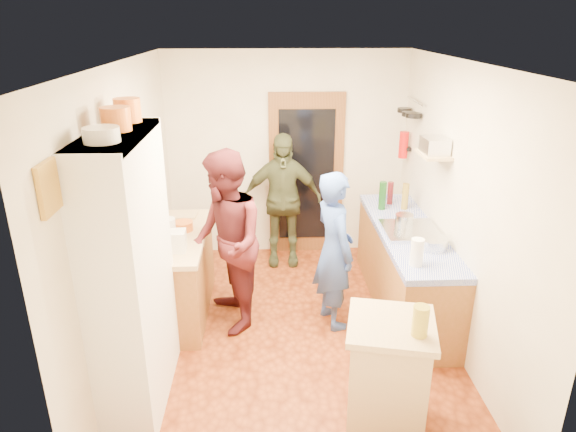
{
  "coord_description": "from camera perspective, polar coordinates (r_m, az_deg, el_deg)",
  "views": [
    {
      "loc": [
        -0.25,
        -4.34,
        2.94
      ],
      "look_at": [
        -0.06,
        0.15,
        1.2
      ],
      "focal_mm": 32.0,
      "sensor_mm": 36.0,
      "label": 1
    }
  ],
  "objects": [
    {
      "name": "floor",
      "position": [
        5.26,
        0.75,
        -12.96
      ],
      "size": [
        3.0,
        4.0,
        0.02
      ],
      "primitive_type": "cube",
      "color": "brown",
      "rests_on": "ground"
    },
    {
      "name": "ceiling",
      "position": [
        4.36,
        0.92,
        16.82
      ],
      "size": [
        3.0,
        4.0,
        0.02
      ],
      "primitive_type": "cube",
      "color": "silver",
      "rests_on": "ground"
    },
    {
      "name": "wall_back",
      "position": [
        6.57,
        -0.17,
        6.72
      ],
      "size": [
        3.0,
        0.02,
        2.6
      ],
      "primitive_type": "cube",
      "color": "beige",
      "rests_on": "ground"
    },
    {
      "name": "wall_front",
      "position": [
        2.86,
        3.15,
        -13.84
      ],
      "size": [
        3.0,
        0.02,
        2.6
      ],
      "primitive_type": "cube",
      "color": "beige",
      "rests_on": "ground"
    },
    {
      "name": "wall_left",
      "position": [
        4.81,
        -17.44,
        0.22
      ],
      "size": [
        0.02,
        4.0,
        2.6
      ],
      "primitive_type": "cube",
      "color": "beige",
      "rests_on": "ground"
    },
    {
      "name": "wall_right",
      "position": [
        4.97,
        18.5,
        0.75
      ],
      "size": [
        0.02,
        4.0,
        2.6
      ],
      "primitive_type": "cube",
      "color": "beige",
      "rests_on": "ground"
    },
    {
      "name": "door_frame",
      "position": [
        6.61,
        2.02,
        4.56
      ],
      "size": [
        0.95,
        0.06,
        2.1
      ],
      "primitive_type": "cube",
      "color": "brown",
      "rests_on": "ground"
    },
    {
      "name": "door_glass",
      "position": [
        6.58,
        2.04,
        4.47
      ],
      "size": [
        0.7,
        0.02,
        1.7
      ],
      "primitive_type": "cube",
      "color": "black",
      "rests_on": "door_frame"
    },
    {
      "name": "hutch_body",
      "position": [
        4.13,
        -16.97,
        -6.32
      ],
      "size": [
        0.4,
        1.2,
        2.2
      ],
      "primitive_type": "cube",
      "color": "white",
      "rests_on": "ground"
    },
    {
      "name": "hutch_top_shelf",
      "position": [
        3.77,
        -18.72,
        8.42
      ],
      "size": [
        0.4,
        1.14,
        0.04
      ],
      "primitive_type": "cube",
      "color": "white",
      "rests_on": "hutch_body"
    },
    {
      "name": "plate_stack",
      "position": [
        3.5,
        -20.03,
        8.48
      ],
      "size": [
        0.23,
        0.23,
        0.1
      ],
      "primitive_type": "cylinder",
      "color": "white",
      "rests_on": "hutch_top_shelf"
    },
    {
      "name": "orange_pot_a",
      "position": [
        3.83,
        -18.59,
        10.19
      ],
      "size": [
        0.21,
        0.21,
        0.17
      ],
      "primitive_type": "cylinder",
      "color": "orange",
      "rests_on": "hutch_top_shelf"
    },
    {
      "name": "orange_pot_b",
      "position": [
        4.14,
        -17.41,
        11.17
      ],
      "size": [
        0.2,
        0.2,
        0.18
      ],
      "primitive_type": "cylinder",
      "color": "orange",
      "rests_on": "hutch_top_shelf"
    },
    {
      "name": "left_counter_base",
      "position": [
        5.5,
        -12.17,
        -6.58
      ],
      "size": [
        0.6,
        1.4,
        0.85
      ],
      "primitive_type": "cube",
      "color": "#945A31",
      "rests_on": "ground"
    },
    {
      "name": "left_counter_top",
      "position": [
        5.31,
        -12.54,
        -2.27
      ],
      "size": [
        0.64,
        1.44,
        0.05
      ],
      "primitive_type": "cube",
      "color": "#D4B57E",
      "rests_on": "left_counter_base"
    },
    {
      "name": "toaster",
      "position": [
        4.9,
        -12.81,
        -2.74
      ],
      "size": [
        0.27,
        0.19,
        0.2
      ],
      "primitive_type": "cube",
      "rotation": [
        0.0,
        0.0,
        0.04
      ],
      "color": "white",
      "rests_on": "left_counter_top"
    },
    {
      "name": "kettle",
      "position": [
        5.19,
        -13.34,
        -1.35
      ],
      "size": [
        0.19,
        0.19,
        0.2
      ],
      "primitive_type": "cylinder",
      "rotation": [
        0.0,
        0.0,
        0.08
      ],
      "color": "white",
      "rests_on": "left_counter_top"
    },
    {
      "name": "orange_bowl",
      "position": [
        5.37,
        -11.57,
        -1.09
      ],
      "size": [
        0.24,
        0.24,
        0.09
      ],
      "primitive_type": "cylinder",
      "rotation": [
        0.0,
        0.0,
        -0.23
      ],
      "color": "orange",
      "rests_on": "left_counter_top"
    },
    {
      "name": "chopping_board",
      "position": [
        5.75,
        -11.56,
        0.09
      ],
      "size": [
        0.31,
        0.24,
        0.02
      ],
      "primitive_type": "cube",
      "rotation": [
        0.0,
        0.0,
        -0.05
      ],
      "color": "#D4B57E",
      "rests_on": "left_counter_top"
    },
    {
      "name": "right_counter_base",
      "position": [
        5.65,
        12.79,
        -5.88
      ],
      "size": [
        0.6,
        2.2,
        0.84
      ],
      "primitive_type": "cube",
      "color": "#945A31",
      "rests_on": "ground"
    },
    {
      "name": "right_counter_top",
      "position": [
        5.46,
        13.17,
        -1.68
      ],
      "size": [
        0.62,
        2.22,
        0.06
      ],
      "primitive_type": "cube",
      "color": "#1D30B0",
      "rests_on": "right_counter_base"
    },
    {
      "name": "hob",
      "position": [
        5.36,
        13.48,
        -1.59
      ],
      "size": [
        0.55,
        0.58,
        0.04
      ],
      "primitive_type": "cube",
      "color": "silver",
      "rests_on": "right_counter_top"
    },
    {
      "name": "pot_on_hob",
      "position": [
        5.4,
        12.77,
        -0.42
      ],
      "size": [
        0.18,
        0.18,
        0.12
      ],
      "primitive_type": "cylinder",
      "color": "silver",
      "rests_on": "hob"
    },
    {
      "name": "bottle_a",
      "position": [
        5.9,
        10.45,
        2.25
      ],
      "size": [
        0.1,
        0.1,
        0.32
      ],
      "primitive_type": "cylinder",
      "rotation": [
        0.0,
        0.0,
        0.24
      ],
      "color": "#143F14",
      "rests_on": "right_counter_top"
    },
    {
      "name": "bottle_b",
      "position": [
        6.09,
        11.29,
        2.52
      ],
      "size": [
        0.08,
        0.08,
        0.27
      ],
      "primitive_type": "cylinder",
      "rotation": [
        0.0,
        0.0,
        0.3
      ],
      "color": "#591419",
      "rests_on": "right_counter_top"
    },
    {
      "name": "bottle_c",
      "position": [
        5.96,
        12.89,
        2.14
      ],
      "size": [
        0.09,
        0.09,
        0.3
      ],
      "primitive_type": "cylinder",
      "rotation": [
        0.0,
        0.0,
        -0.32
      ],
      "color": "olive",
      "rests_on": "right_counter_top"
    },
    {
      "name": "paper_towel",
      "position": [
        4.64,
        14.14,
        -3.93
      ],
      "size": [
        0.12,
        0.12,
        0.25
      ],
      "primitive_type": "cylinder",
      "rotation": [
        0.0,
        0.0,
        -0.09
      ],
      "color": "white",
      "rests_on": "right_counter_top"
    },
    {
      "name": "mixing_bowl",
      "position": [
        5.03,
        15.75,
        -2.91
      ],
      "size": [
        0.33,
        0.33,
        0.11
      ],
      "primitive_type": "cylinder",
      "rotation": [
        0.0,
        0.0,
        -0.18
      ],
      "color": "silver",
      "rests_on": "right_counter_top"
    },
    {
      "name": "island_base",
      "position": [
        4.08,
        10.97,
        -17.23
      ],
      "size": [
        0.66,
        0.66,
        0.86
      ],
      "primitive_type": "cube",
      "rotation": [
        0.0,
        0.0,
        -0.22
      ],
      "color": "#D4B57E",
      "rests_on": "ground"
    },
    {
      "name": "island_top",
      "position": [
        3.82,
        11.45,
        -11.87
      ],
      "size": [
        0.74,
        0.74,
        0.05
      ],
      "primitive_type": "cube",
      "rotation": [
        0.0,
        0.0,
        -0.22
      ],
      "color": "#D4B57E",
      "rests_on": "island_base"
    },
    {
      "name": "cutting_board",
      "position": [
        3.86,
        10.69,
        -11.3
      ],
      "size": [
        0.4,
        0.35,
        0.02
      ],
      "primitive_type": "cube",
      "rotation": [
        0.0,
        0.0,
        -0.22
      ],
      "color": "white",
      "rests_on": "island_top"
    },
    {
      "name": "oil_jar",
      "position": [
        3.66,
        14.49,
        -11.22
      ],
      "size": [
        0.13,
        0.13,
        0.22
      ],
      "primitive_type": "cylinder",
      "rotation": [
        0.0,
        0.0,
        -0.22
      ],
      "color": "#AD9E2D",
      "rests_on": "island_top"
    },
    {
      "name": "pan_rail",
      "position": [
        6.18,
        14.0,
        12.29
      ],
      "size": [
        0.02,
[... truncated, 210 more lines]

